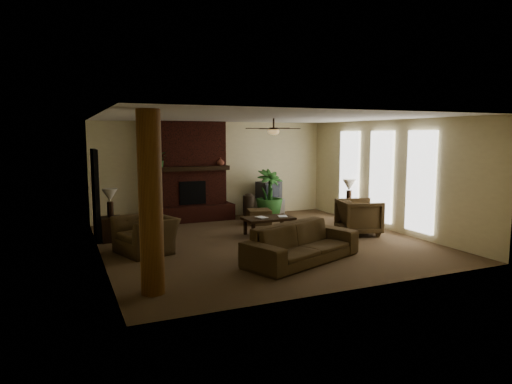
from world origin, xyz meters
name	(u,v)px	position (x,y,z in m)	size (l,w,h in m)	color
room_shell	(263,181)	(0.00, 0.00, 1.40)	(7.00, 7.00, 7.00)	brown
fireplace	(190,180)	(-0.80, 3.22, 1.16)	(2.40, 0.70, 2.80)	#421911
windows	(381,177)	(3.45, 0.20, 1.35)	(0.08, 3.65, 2.35)	white
log_column	(151,203)	(-2.95, -2.40, 1.40)	(0.36, 0.36, 2.80)	brown
doorway	(96,195)	(-3.44, 1.80, 1.05)	(0.10, 1.00, 2.10)	black
ceiling_fan	(274,130)	(0.40, 0.30, 2.53)	(1.35, 1.35, 0.37)	black
sofa	(302,237)	(0.02, -1.76, 0.48)	(2.46, 0.72, 0.96)	#4A3820
armchair_left	(146,229)	(-2.61, 0.09, 0.50)	(1.15, 0.75, 1.00)	#4A3820
armchair_right	(359,215)	(2.48, -0.22, 0.48)	(0.92, 0.86, 0.95)	#4A3820
coffee_table	(268,220)	(0.43, 0.64, 0.37)	(1.20, 0.70, 0.43)	black
ottoman	(259,217)	(0.76, 1.94, 0.20)	(0.60, 0.60, 0.40)	#4A3820
tv_stand	(269,207)	(1.63, 3.15, 0.25)	(0.85, 0.50, 0.50)	silver
tv	(269,190)	(1.62, 3.14, 0.76)	(0.74, 0.65, 0.52)	#353538
floor_vase	(249,205)	(0.77, 2.68, 0.43)	(0.34, 0.34, 0.77)	#31251B
floor_plant	(269,205)	(1.40, 2.64, 0.40)	(0.80, 1.43, 0.80)	#2B5B24
side_table_left	(111,229)	(-3.15, 1.51, 0.28)	(0.50, 0.50, 0.55)	black
lamp_left	(110,197)	(-3.15, 1.56, 1.00)	(0.43, 0.43, 0.65)	black
side_table_right	(349,213)	(3.15, 1.16, 0.28)	(0.50, 0.50, 0.55)	black
lamp_right	(349,187)	(3.15, 1.17, 1.00)	(0.38, 0.38, 0.65)	black
mantel_plant	(160,161)	(-1.68, 2.99, 1.72)	(0.38, 0.42, 0.33)	#2B5B24
mantel_vase	(221,162)	(0.03, 2.99, 1.67)	(0.22, 0.23, 0.22)	brown
book_a	(258,213)	(0.13, 0.59, 0.57)	(0.22, 0.03, 0.29)	#999999
book_b	(278,211)	(0.67, 0.58, 0.58)	(0.21, 0.02, 0.29)	#999999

